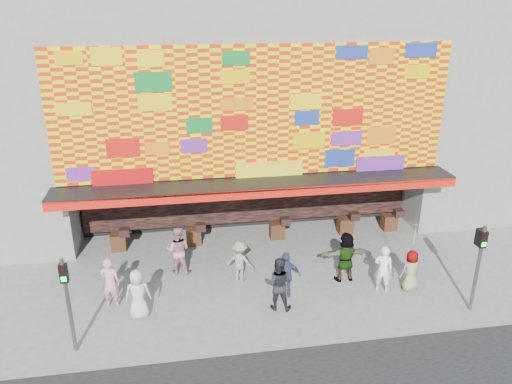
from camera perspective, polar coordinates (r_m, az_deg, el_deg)
ground at (r=17.16m, az=2.23°, el=-12.33°), size 90.00×90.00×0.00m
shop_building at (r=22.74m, az=-1.75°, el=10.54°), size 15.20×9.40×10.00m
neighbor_right at (r=27.38m, az=27.01°, el=11.77°), size 11.00×8.00×12.00m
signal_left at (r=14.98m, az=-20.78°, el=-10.95°), size 0.22×0.20×3.00m
signal_right at (r=17.27m, az=24.15°, el=-7.00°), size 0.22×0.20×3.00m
ped_a at (r=16.40m, az=-13.34°, el=-11.27°), size 0.82×0.54×1.67m
ped_b at (r=17.11m, az=-16.32°, el=-9.89°), size 0.72×0.55×1.77m
ped_c at (r=16.34m, az=2.55°, el=-10.41°), size 1.05×0.92×1.84m
ped_d at (r=17.90m, az=-1.84°, el=-7.91°), size 1.14×0.95×1.53m
ped_e at (r=16.96m, az=3.48°, el=-9.45°), size 1.04×0.61×1.67m
ped_f at (r=18.12m, az=10.19°, el=-7.30°), size 1.73×0.58×1.85m
ped_g at (r=18.16m, az=17.28°, el=-8.58°), size 0.78×0.55×1.49m
ped_h at (r=17.78m, az=14.33°, el=-8.53°), size 0.74×0.63×1.71m
ped_i at (r=18.51m, az=-8.90°, el=-6.60°), size 1.03×0.88×1.83m
parasol at (r=17.54m, az=17.77°, el=-4.71°), size 1.09×1.10×1.77m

